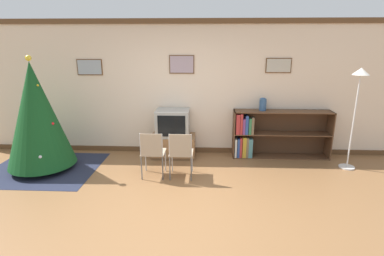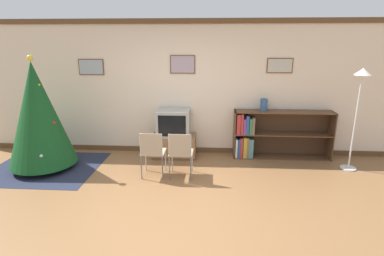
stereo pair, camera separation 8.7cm
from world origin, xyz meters
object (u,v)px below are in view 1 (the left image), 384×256
television (173,123)px  christmas_tree (37,115)px  bookshelf (264,135)px  standing_lamp (358,93)px  vase (263,104)px  tv_console (173,146)px  folding_chair_left (152,152)px  folding_chair_right (181,152)px

television → christmas_tree: bearing=-162.0°
christmas_tree → bookshelf: 4.28m
television → standing_lamp: bearing=-7.3°
christmas_tree → television: bearing=18.0°
bookshelf → standing_lamp: (1.47, -0.52, 0.95)m
television → vase: (1.78, 0.13, 0.37)m
christmas_tree → bookshelf: bearing=11.6°
tv_console → bookshelf: bookshelf is taller
tv_console → standing_lamp: bearing=-7.4°
folding_chair_left → standing_lamp: standing_lamp is taller
vase → standing_lamp: 1.65m
television → standing_lamp: 3.40m
tv_console → vase: vase is taller
vase → folding_chair_left: bearing=-150.5°
folding_chair_left → tv_console: bearing=76.6°
standing_lamp → television: bearing=172.7°
television → folding_chair_right: television is taller
tv_console → folding_chair_right: (0.24, -1.01, 0.25)m
folding_chair_right → bookshelf: bearing=34.8°
christmas_tree → bookshelf: (4.15, 0.85, -0.56)m
christmas_tree → folding_chair_left: christmas_tree is taller
christmas_tree → folding_chair_right: size_ratio=2.50×
television → folding_chair_left: bearing=-103.4°
christmas_tree → folding_chair_right: christmas_tree is taller
christmas_tree → standing_lamp: bearing=3.3°
tv_console → vase: bearing=4.1°
television → vase: 1.82m
tv_console → folding_chair_left: bearing=-103.4°
folding_chair_right → christmas_tree: bearing=174.2°
television → standing_lamp: standing_lamp is taller
television → folding_chair_left: 1.07m
folding_chair_right → vase: bearing=36.6°
folding_chair_right → standing_lamp: standing_lamp is taller
folding_chair_left → bookshelf: bearing=28.1°
tv_console → folding_chair_left: folding_chair_left is taller
tv_console → television: size_ratio=1.35×
bookshelf → folding_chair_right: bearing=-145.2°
tv_console → standing_lamp: 3.53m
bookshelf → vase: (-0.05, 0.03, 0.62)m
christmas_tree → folding_chair_right: 2.63m
television → folding_chair_right: size_ratio=0.79×
standing_lamp → christmas_tree: bearing=-176.7°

